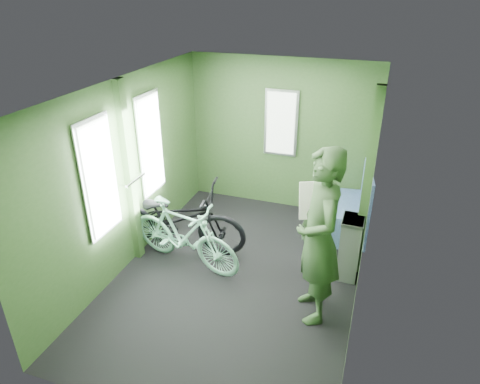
{
  "coord_description": "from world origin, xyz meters",
  "views": [
    {
      "loc": [
        1.4,
        -3.99,
        3.26
      ],
      "look_at": [
        0.0,
        0.1,
        1.1
      ],
      "focal_mm": 32.0,
      "sensor_mm": 36.0,
      "label": 1
    }
  ],
  "objects_px": {
    "bicycle_black": "(177,249)",
    "bench_seat": "(348,214)",
    "passenger": "(319,238)",
    "bicycle_mint": "(186,266)",
    "waste_box": "(350,248)"
  },
  "relations": [
    {
      "from": "bicycle_mint",
      "to": "passenger",
      "type": "relative_size",
      "value": 0.82
    },
    {
      "from": "bicycle_black",
      "to": "bench_seat",
      "type": "distance_m",
      "value": 2.42
    },
    {
      "from": "bicycle_black",
      "to": "waste_box",
      "type": "xyz_separation_m",
      "value": [
        2.21,
        0.18,
        0.4
      ]
    },
    {
      "from": "bicycle_mint",
      "to": "bench_seat",
      "type": "height_order",
      "value": "bench_seat"
    },
    {
      "from": "bicycle_mint",
      "to": "passenger",
      "type": "height_order",
      "value": "passenger"
    },
    {
      "from": "passenger",
      "to": "bench_seat",
      "type": "bearing_deg",
      "value": 150.6
    },
    {
      "from": "waste_box",
      "to": "bench_seat",
      "type": "height_order",
      "value": "bench_seat"
    },
    {
      "from": "bench_seat",
      "to": "bicycle_black",
      "type": "bearing_deg",
      "value": -158.33
    },
    {
      "from": "bicycle_black",
      "to": "passenger",
      "type": "distance_m",
      "value": 2.23
    },
    {
      "from": "bicycle_black",
      "to": "passenger",
      "type": "relative_size",
      "value": 0.99
    },
    {
      "from": "passenger",
      "to": "waste_box",
      "type": "xyz_separation_m",
      "value": [
        0.29,
        0.78,
        -0.56
      ]
    },
    {
      "from": "bicycle_mint",
      "to": "waste_box",
      "type": "relative_size",
      "value": 1.96
    },
    {
      "from": "bicycle_black",
      "to": "bench_seat",
      "type": "height_order",
      "value": "bench_seat"
    },
    {
      "from": "bicycle_black",
      "to": "passenger",
      "type": "xyz_separation_m",
      "value": [
        1.92,
        -0.6,
        0.95
      ]
    },
    {
      "from": "waste_box",
      "to": "bench_seat",
      "type": "distance_m",
      "value": 1.01
    }
  ]
}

